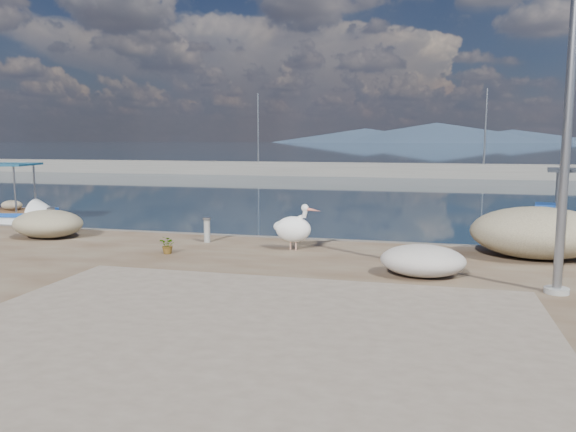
{
  "coord_description": "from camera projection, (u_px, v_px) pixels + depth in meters",
  "views": [
    {
      "loc": [
        3.56,
        -10.31,
        3.29
      ],
      "look_at": [
        0.0,
        3.8,
        1.3
      ],
      "focal_mm": 35.0,
      "sensor_mm": 36.0,
      "label": 1
    }
  ],
  "objects": [
    {
      "name": "bollard_far",
      "position": [
        51.0,
        218.0,
        17.24
      ],
      "size": [
        0.24,
        0.24,
        0.72
      ],
      "color": "gray",
      "rests_on": "quay"
    },
    {
      "name": "ground",
      "position": [
        242.0,
        305.0,
        11.22
      ],
      "size": [
        1400.0,
        1400.0,
        0.0
      ],
      "primitive_type": "plane",
      "color": "#162635",
      "rests_on": "ground"
    },
    {
      "name": "lamp_post",
      "position": [
        568.0,
        110.0,
        9.84
      ],
      "size": [
        0.44,
        0.96,
        7.0
      ],
      "color": "gray",
      "rests_on": "quay"
    },
    {
      "name": "mountains",
      "position": [
        432.0,
        134.0,
        633.28
      ],
      "size": [
        370.0,
        280.0,
        22.0
      ],
      "color": "#28384C",
      "rests_on": "ground"
    },
    {
      "name": "net_pile_d",
      "position": [
        423.0,
        261.0,
        11.5
      ],
      "size": [
        1.73,
        1.3,
        0.65
      ],
      "primitive_type": "ellipsoid",
      "color": "beige",
      "rests_on": "quay"
    },
    {
      "name": "bollard_near",
      "position": [
        207.0,
        229.0,
        15.29
      ],
      "size": [
        0.22,
        0.22,
        0.68
      ],
      "color": "gray",
      "rests_on": "quay"
    },
    {
      "name": "breakwater",
      "position": [
        388.0,
        170.0,
        49.56
      ],
      "size": [
        120.0,
        2.2,
        7.5
      ],
      "color": "gray",
      "rests_on": "ground"
    },
    {
      "name": "potted_plant",
      "position": [
        168.0,
        245.0,
        13.77
      ],
      "size": [
        0.49,
        0.46,
        0.44
      ],
      "primitive_type": "imported",
      "rotation": [
        0.0,
        0.0,
        -0.34
      ],
      "color": "#33722D",
      "rests_on": "quay"
    },
    {
      "name": "net_pile_b",
      "position": [
        48.0,
        224.0,
        16.02
      ],
      "size": [
        2.04,
        1.59,
        0.8
      ],
      "primitive_type": "ellipsoid",
      "color": "tan",
      "rests_on": "quay"
    },
    {
      "name": "quay_patch",
      "position": [
        240.0,
        336.0,
        8.02
      ],
      "size": [
        9.0,
        7.0,
        0.01
      ],
      "primitive_type": "cube",
      "color": "gray",
      "rests_on": "quay"
    },
    {
      "name": "net_pile_c",
      "position": [
        538.0,
        233.0,
        13.23
      ],
      "size": [
        3.1,
        2.22,
        1.22
      ],
      "primitive_type": "ellipsoid",
      "color": "tan",
      "rests_on": "quay"
    },
    {
      "name": "pelican",
      "position": [
        294.0,
        228.0,
        14.17
      ],
      "size": [
        1.26,
        0.74,
        1.19
      ],
      "rotation": [
        0.0,
        0.0,
        -0.21
      ],
      "color": "tan",
      "rests_on": "quay"
    }
  ]
}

